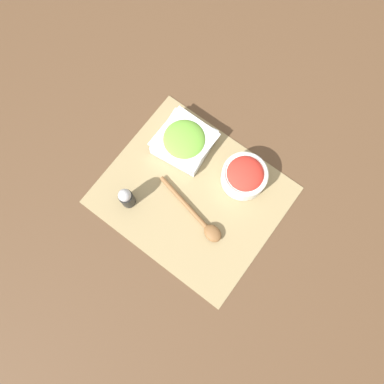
% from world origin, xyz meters
% --- Properties ---
extents(ground_plane, '(3.00, 3.00, 0.00)m').
position_xyz_m(ground_plane, '(0.00, 0.00, 0.00)').
color(ground_plane, '#513823').
extents(placemat, '(0.47, 0.40, 0.00)m').
position_xyz_m(placemat, '(0.00, 0.00, 0.00)').
color(placemat, '#937F56').
rests_on(placemat, ground_plane).
extents(lettuce_bowl, '(0.16, 0.16, 0.06)m').
position_xyz_m(lettuce_bowl, '(0.10, -0.10, 0.03)').
color(lettuce_bowl, white).
rests_on(lettuce_bowl, placemat).
extents(tomato_bowl, '(0.12, 0.12, 0.07)m').
position_xyz_m(tomato_bowl, '(-0.09, -0.12, 0.04)').
color(tomato_bowl, white).
rests_on(tomato_bowl, placemat).
extents(wooden_spoon, '(0.23, 0.07, 0.02)m').
position_xyz_m(wooden_spoon, '(-0.07, 0.04, 0.01)').
color(wooden_spoon, brown).
rests_on(wooden_spoon, placemat).
extents(pepper_shaker, '(0.04, 0.04, 0.09)m').
position_xyz_m(pepper_shaker, '(0.13, 0.12, 0.05)').
color(pepper_shaker, black).
rests_on(pepper_shaker, placemat).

